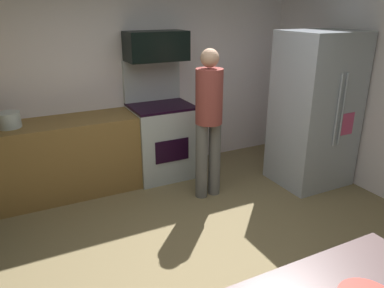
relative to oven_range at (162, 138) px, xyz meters
name	(u,v)px	position (x,y,z in m)	size (l,w,h in m)	color
ground_plane	(205,272)	(-0.43, -1.97, -0.52)	(5.20, 4.80, 0.02)	olive
wall_back	(117,75)	(-0.43, 0.37, 0.79)	(5.20, 0.12, 2.60)	silver
lower_cabinet_run	(55,160)	(-1.33, 0.01, -0.06)	(2.40, 0.60, 0.90)	olive
oven_range	(162,138)	(0.00, 0.00, 0.00)	(0.76, 0.65, 1.49)	#AFBBBF
microwave	(156,46)	(0.00, 0.09, 1.15)	(0.74, 0.38, 0.35)	black
refrigerator	(315,110)	(1.60, -1.00, 0.42)	(0.85, 0.76, 1.86)	#ADB7C7
person_cook	(209,117)	(0.26, -0.78, 0.45)	(0.31, 0.30, 1.70)	slate
stock_pot	(9,120)	(-1.73, 0.01, 0.47)	(0.25, 0.25, 0.17)	#B3C2C3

